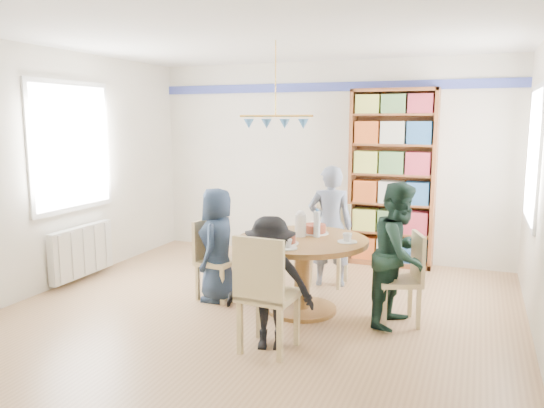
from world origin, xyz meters
The scene contains 14 objects.
ground centered at (0.00, 0.00, 0.00)m, with size 5.00×5.00×0.00m, color tan.
room_shell centered at (-0.26, 0.87, 1.65)m, with size 5.00×5.00×5.00m.
radiator centered at (-2.42, 0.30, 0.35)m, with size 0.12×1.00×0.60m.
dining_table centered at (0.38, 0.25, 0.56)m, with size 1.30×1.30×0.75m.
chair_left centered at (-0.66, 0.29, 0.47)m, with size 0.41×0.41×0.85m.
chair_right centered at (1.40, 0.31, 0.48)m, with size 0.50×0.50×0.87m.
chair_far centered at (0.40, 1.28, 0.51)m, with size 0.42×0.42×0.93m.
chair_near centered at (0.40, -0.80, 0.55)m, with size 0.47×0.47×1.00m.
person_left centered at (-0.56, 0.25, 0.60)m, with size 0.59×0.38×1.21m, color #1B283C.
person_right centered at (1.33, 0.24, 0.68)m, with size 0.66×0.51×1.35m, color #162D24.
person_far centered at (0.41, 1.19, 0.70)m, with size 0.51×0.34×1.40m, color gray.
person_near centered at (0.41, -0.68, 0.57)m, with size 0.73×0.42×1.13m, color black.
bookshelf centered at (0.92, 2.34, 1.13)m, with size 1.10×0.33×2.30m.
tableware centered at (0.36, 0.28, 0.81)m, with size 1.09×1.09×0.29m.
Camera 1 is at (1.97, -4.63, 1.91)m, focal length 35.00 mm.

